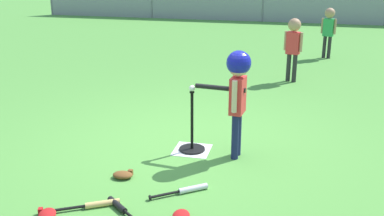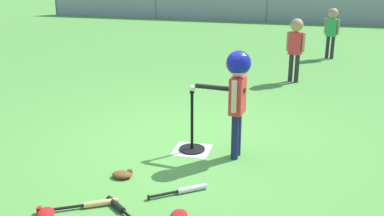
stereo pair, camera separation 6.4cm
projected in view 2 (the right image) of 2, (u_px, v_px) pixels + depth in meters
The scene contains 14 objects.
ground_plane at pixel (188, 144), 5.94m from camera, with size 60.00×60.00×0.00m, color #51933D.
home_plate at pixel (192, 150), 5.76m from camera, with size 0.44×0.44×0.01m, color white.
batting_tee at pixel (192, 141), 5.72m from camera, with size 0.32×0.32×0.76m.
baseball_on_tee at pixel (192, 88), 5.51m from camera, with size 0.07×0.07×0.07m, color white.
batter_child at pixel (237, 83), 5.29m from camera, with size 0.65×0.37×1.29m.
fielder_deep_right at pixel (332, 26), 10.41m from camera, with size 0.32×0.22×1.14m.
fielder_near_left at pixel (296, 42), 8.51m from camera, with size 0.34×0.23×1.18m.
spare_bat_silver at pixel (186, 190), 4.75m from camera, with size 0.54×0.42×0.06m.
spare_bat_wood at pixel (94, 204), 4.48m from camera, with size 0.61×0.37×0.06m.
spare_bat_black at pixel (119, 207), 4.42m from camera, with size 0.49×0.42×0.06m.
glove_near_bats at pixel (122, 174), 5.06m from camera, with size 0.23×0.18×0.07m.
glove_tossed_aside at pixel (45, 213), 4.31m from camera, with size 0.23×0.26×0.07m.
glove_outfield_drop at pixel (179, 216), 4.27m from camera, with size 0.19×0.23×0.07m.
outfield_fence at pixel (267, 4), 15.92m from camera, with size 16.06×0.06×1.15m.
Camera 2 is at (1.35, -5.31, 2.34)m, focal length 43.60 mm.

